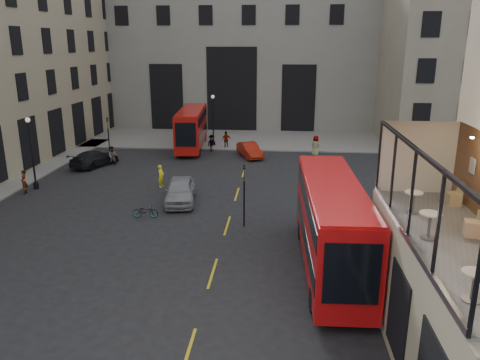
# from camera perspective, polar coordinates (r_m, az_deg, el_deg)

# --- Properties ---
(ground) EXTENTS (140.00, 140.00, 0.00)m
(ground) POSITION_cam_1_polar(r_m,az_deg,el_deg) (17.25, 0.59, -20.83)
(ground) COLOR black
(ground) RESTS_ON ground
(host_frontage) EXTENTS (3.00, 11.00, 4.50)m
(host_frontage) POSITION_cam_1_polar(r_m,az_deg,el_deg) (16.86, 23.97, -14.21)
(host_frontage) COLOR tan
(host_frontage) RESTS_ON ground
(cafe_floor) EXTENTS (3.00, 10.00, 0.10)m
(cafe_floor) POSITION_cam_1_polar(r_m,az_deg,el_deg) (15.87, 24.93, -6.99)
(cafe_floor) COLOR slate
(cafe_floor) RESTS_ON host_frontage
(gateway) EXTENTS (35.00, 10.60, 18.00)m
(gateway) POSITION_cam_1_polar(r_m,az_deg,el_deg) (61.99, -0.52, 15.42)
(gateway) COLOR gray
(gateway) RESTS_ON ground
(building_right) EXTENTS (16.60, 18.60, 20.00)m
(building_right) POSITION_cam_1_polar(r_m,az_deg,el_deg) (56.92, 25.45, 14.83)
(building_right) COLOR gray
(building_right) RESTS_ON ground
(pavement_far) EXTENTS (40.00, 12.00, 0.12)m
(pavement_far) POSITION_cam_1_polar(r_m,az_deg,el_deg) (53.20, -2.63, 5.12)
(pavement_far) COLOR slate
(pavement_far) RESTS_ON ground
(traffic_light_near) EXTENTS (0.16, 0.20, 3.80)m
(traffic_light_near) POSITION_cam_1_polar(r_m,az_deg,el_deg) (27.00, 0.51, -0.87)
(traffic_light_near) COLOR black
(traffic_light_near) RESTS_ON ground
(traffic_light_far) EXTENTS (0.16, 0.20, 3.80)m
(traffic_light_far) POSITION_cam_1_polar(r_m,az_deg,el_deg) (45.40, -15.78, 5.61)
(traffic_light_far) COLOR black
(traffic_light_far) RESTS_ON ground
(street_lamp_a) EXTENTS (0.36, 0.36, 5.33)m
(street_lamp_a) POSITION_cam_1_polar(r_m,az_deg,el_deg) (37.36, -23.97, 2.53)
(street_lamp_a) COLOR black
(street_lamp_a) RESTS_ON ground
(street_lamp_b) EXTENTS (0.36, 0.36, 5.33)m
(street_lamp_b) POSITION_cam_1_polar(r_m,az_deg,el_deg) (48.89, -3.29, 6.89)
(street_lamp_b) COLOR black
(street_lamp_b) RESTS_ON ground
(bus_near) EXTENTS (2.82, 10.89, 4.32)m
(bus_near) POSITION_cam_1_polar(r_m,az_deg,el_deg) (22.29, 11.09, -4.99)
(bus_near) COLOR red
(bus_near) RESTS_ON ground
(bus_far) EXTENTS (3.10, 10.24, 4.03)m
(bus_far) POSITION_cam_1_polar(r_m,az_deg,el_deg) (48.02, -5.92, 6.50)
(bus_far) COLOR #B1110C
(bus_far) RESTS_ON ground
(car_a) EXTENTS (2.65, 5.07, 1.65)m
(car_a) POSITION_cam_1_polar(r_m,az_deg,el_deg) (31.89, -7.32, -1.29)
(car_a) COLOR gray
(car_a) RESTS_ON ground
(car_b) EXTENTS (2.90, 4.35, 1.36)m
(car_b) POSITION_cam_1_polar(r_m,az_deg,el_deg) (44.31, 1.18, 3.66)
(car_b) COLOR #9B1909
(car_b) RESTS_ON ground
(car_c) EXTENTS (3.54, 5.21, 1.40)m
(car_c) POSITION_cam_1_polar(r_m,az_deg,el_deg) (42.96, -17.30, 2.54)
(car_c) COLOR black
(car_c) RESTS_ON ground
(bicycle) EXTENTS (1.60, 0.63, 0.83)m
(bicycle) POSITION_cam_1_polar(r_m,az_deg,el_deg) (29.58, -11.48, -3.76)
(bicycle) COLOR gray
(bicycle) RESTS_ON ground
(cyclist) EXTENTS (0.52, 0.69, 1.71)m
(cyclist) POSITION_cam_1_polar(r_m,az_deg,el_deg) (35.47, -9.61, 0.48)
(cyclist) COLOR #FFF61A
(cyclist) RESTS_ON ground
(pedestrian_a) EXTENTS (0.87, 0.71, 1.69)m
(pedestrian_a) POSITION_cam_1_polar(r_m,az_deg,el_deg) (42.82, -15.24, 2.86)
(pedestrian_a) COLOR gray
(pedestrian_a) RESTS_ON ground
(pedestrian_b) EXTENTS (1.12, 1.23, 1.66)m
(pedestrian_b) POSITION_cam_1_polar(r_m,az_deg,el_deg) (46.85, -3.47, 4.53)
(pedestrian_b) COLOR gray
(pedestrian_b) RESTS_ON ground
(pedestrian_c) EXTENTS (1.11, 0.82, 1.75)m
(pedestrian_c) POSITION_cam_1_polar(r_m,az_deg,el_deg) (48.12, -1.70, 4.92)
(pedestrian_c) COLOR gray
(pedestrian_c) RESTS_ON ground
(pedestrian_d) EXTENTS (1.15, 1.09, 1.97)m
(pedestrian_d) POSITION_cam_1_polar(r_m,az_deg,el_deg) (45.25, 9.19, 4.12)
(pedestrian_d) COLOR gray
(pedestrian_d) RESTS_ON ground
(pedestrian_e) EXTENTS (0.58, 0.72, 1.72)m
(pedestrian_e) POSITION_cam_1_polar(r_m,az_deg,el_deg) (36.85, -24.83, -0.22)
(pedestrian_e) COLOR gray
(pedestrian_e) RESTS_ON ground
(cafe_table_near) EXTENTS (0.60, 0.60, 0.75)m
(cafe_table_near) POSITION_cam_1_polar(r_m,az_deg,el_deg) (12.39, 26.61, -11.01)
(cafe_table_near) COLOR beige
(cafe_table_near) RESTS_ON cafe_floor
(cafe_table_mid) EXTENTS (0.67, 0.67, 0.84)m
(cafe_table_mid) POSITION_cam_1_polar(r_m,az_deg,el_deg) (15.56, 22.13, -4.72)
(cafe_table_mid) COLOR white
(cafe_table_mid) RESTS_ON cafe_floor
(cafe_table_far) EXTENTS (0.63, 0.63, 0.78)m
(cafe_table_far) POSITION_cam_1_polar(r_m,az_deg,el_deg) (17.66, 20.37, -2.19)
(cafe_table_far) COLOR silver
(cafe_table_far) RESTS_ON cafe_floor
(cafe_chair_b) EXTENTS (0.56, 0.56, 0.95)m
(cafe_chair_b) POSITION_cam_1_polar(r_m,az_deg,el_deg) (16.39, 26.51, -5.21)
(cafe_chair_b) COLOR #DDAC7F
(cafe_chair_b) RESTS_ON cafe_floor
(cafe_chair_c) EXTENTS (0.39, 0.39, 0.75)m
(cafe_chair_c) POSITION_cam_1_polar(r_m,az_deg,el_deg) (16.63, 26.52, -5.12)
(cafe_chair_c) COLOR #D3BD7A
(cafe_chair_c) RESTS_ON cafe_floor
(cafe_chair_d) EXTENTS (0.51, 0.51, 0.94)m
(cafe_chair_d) POSITION_cam_1_polar(r_m,az_deg,el_deg) (19.14, 24.62, -2.01)
(cafe_chair_d) COLOR tan
(cafe_chair_d) RESTS_ON cafe_floor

